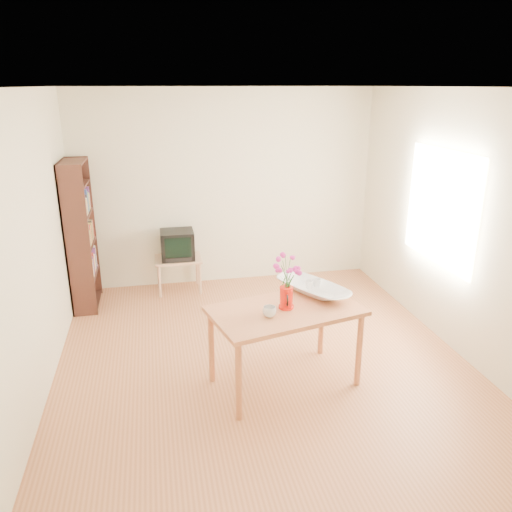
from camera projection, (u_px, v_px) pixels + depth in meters
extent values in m
plane|color=#9E5C38|center=(262.00, 359.00, 5.02)|extent=(4.50, 4.50, 0.00)
plane|color=white|center=(263.00, 87.00, 4.17)|extent=(4.50, 4.50, 0.00)
plane|color=#F2EBC2|center=(226.00, 189.00, 6.68)|extent=(4.00, 0.00, 4.00)
plane|color=#F2EBC2|center=(359.00, 361.00, 2.52)|extent=(4.00, 0.00, 4.00)
plane|color=#F2EBC2|center=(32.00, 250.00, 4.21)|extent=(0.00, 4.50, 4.50)
plane|color=#F2EBC2|center=(458.00, 224.00, 4.99)|extent=(0.00, 4.50, 4.50)
plane|color=white|center=(441.00, 207.00, 5.23)|extent=(0.00, 1.30, 1.30)
cube|color=#B3643D|center=(286.00, 311.00, 4.40)|extent=(1.44, 1.03, 0.04)
cylinder|color=#B3643D|center=(239.00, 382.00, 4.01)|extent=(0.06, 0.06, 0.71)
cylinder|color=#B3643D|center=(359.00, 350.00, 4.49)|extent=(0.06, 0.06, 0.71)
cylinder|color=#B3643D|center=(211.00, 347.00, 4.55)|extent=(0.06, 0.06, 0.71)
cylinder|color=#B3643D|center=(322.00, 322.00, 5.03)|extent=(0.06, 0.06, 0.71)
cube|color=tan|center=(178.00, 259.00, 6.56)|extent=(0.60, 0.45, 0.03)
cylinder|color=tan|center=(160.00, 282.00, 6.42)|extent=(0.04, 0.04, 0.43)
cylinder|color=tan|center=(200.00, 279.00, 6.52)|extent=(0.04, 0.04, 0.43)
cylinder|color=tan|center=(159.00, 272.00, 6.76)|extent=(0.04, 0.04, 0.43)
cylinder|color=tan|center=(197.00, 269.00, 6.86)|extent=(0.04, 0.04, 0.43)
cube|color=black|center=(77.00, 244.00, 5.68)|extent=(0.28, 0.02, 1.80)
cube|color=black|center=(84.00, 228.00, 6.30)|extent=(0.28, 0.03, 1.80)
cube|color=black|center=(69.00, 236.00, 5.96)|extent=(0.02, 0.70, 1.80)
cube|color=black|center=(89.00, 301.00, 6.27)|extent=(0.27, 0.65, 0.02)
cube|color=black|center=(85.00, 274.00, 6.15)|extent=(0.27, 0.65, 0.02)
cube|color=black|center=(82.00, 245.00, 6.03)|extent=(0.27, 0.65, 0.02)
cube|color=black|center=(78.00, 215.00, 5.90)|extent=(0.27, 0.65, 0.02)
cube|color=black|center=(75.00, 185.00, 5.79)|extent=(0.27, 0.65, 0.02)
cube|color=black|center=(72.00, 162.00, 5.70)|extent=(0.27, 0.65, 0.02)
cylinder|color=red|center=(286.00, 298.00, 4.38)|extent=(0.11, 0.11, 0.19)
cylinder|color=red|center=(286.00, 307.00, 4.40)|extent=(0.13, 0.13, 0.02)
cylinder|color=red|center=(287.00, 288.00, 4.35)|extent=(0.12, 0.12, 0.01)
cone|color=red|center=(289.00, 292.00, 4.31)|extent=(0.05, 0.07, 0.06)
torus|color=black|center=(283.00, 294.00, 4.44)|extent=(0.03, 0.10, 0.10)
imported|color=white|center=(269.00, 312.00, 4.23)|extent=(0.14, 0.14, 0.09)
imported|color=white|center=(314.00, 268.00, 4.66)|extent=(0.72, 0.72, 0.50)
imported|color=white|center=(309.00, 273.00, 4.66)|extent=(0.10, 0.10, 0.07)
imported|color=white|center=(317.00, 272.00, 4.70)|extent=(0.10, 0.10, 0.07)
cube|color=black|center=(177.00, 245.00, 6.50)|extent=(0.43, 0.39, 0.37)
cube|color=black|center=(177.00, 242.00, 6.56)|extent=(0.30, 0.21, 0.26)
cube|color=black|center=(178.00, 248.00, 6.31)|extent=(0.33, 0.01, 0.26)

